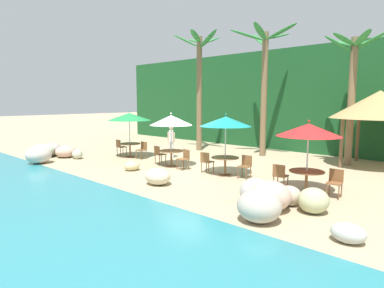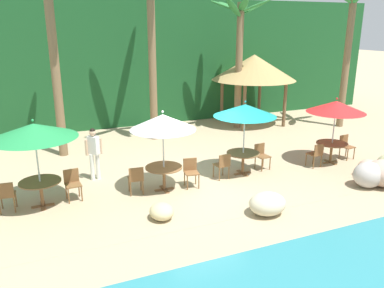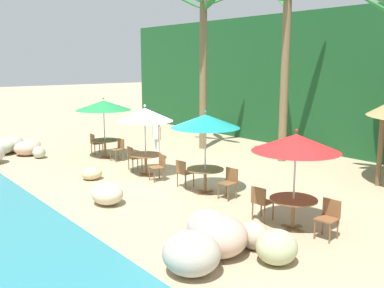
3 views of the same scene
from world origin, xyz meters
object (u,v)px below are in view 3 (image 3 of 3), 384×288
(umbrella_white, at_px, (145,115))
(chair_red_inland, at_px, (261,201))
(chair_green_inland, at_px, (95,142))
(chair_teal_inland, at_px, (183,172))
(dining_table_green, at_px, (105,143))
(chair_red_seaward, at_px, (329,216))
(chair_white_inland, at_px, (133,157))
(dining_table_white, at_px, (146,158))
(chair_teal_seaward, at_px, (229,181))
(dining_table_red, at_px, (293,204))
(palm_tree_second, at_px, (286,46))
(umbrella_teal, at_px, (205,121))
(umbrella_red, at_px, (296,143))
(chair_white_seaward, at_px, (159,165))
(palm_tree_nearest, at_px, (203,49))
(umbrella_green, at_px, (104,105))
(waiter_in_white, at_px, (157,136))
(dining_table_teal, at_px, (205,173))
(chair_green_seaward, at_px, (119,148))

(umbrella_white, height_order, chair_red_inland, umbrella_white)
(chair_green_inland, relative_size, chair_teal_inland, 1.00)
(umbrella_white, bearing_deg, dining_table_green, 175.82)
(chair_red_seaward, bearing_deg, chair_white_inland, -178.89)
(dining_table_white, height_order, chair_teal_seaward, chair_teal_seaward)
(chair_white_inland, bearing_deg, chair_teal_seaward, 5.59)
(dining_table_red, distance_m, palm_tree_second, 8.26)
(chair_green_inland, height_order, chair_teal_inland, same)
(chair_teal_inland, bearing_deg, umbrella_teal, 11.54)
(chair_red_inland, bearing_deg, umbrella_red, 12.32)
(chair_white_seaward, height_order, palm_tree_nearest, palm_tree_nearest)
(umbrella_green, bearing_deg, umbrella_teal, 0.00)
(chair_green_inland, bearing_deg, umbrella_teal, 0.16)
(umbrella_green, distance_m, waiter_in_white, 2.47)
(dining_table_white, bearing_deg, umbrella_teal, 5.03)
(dining_table_white, relative_size, chair_red_seaward, 1.26)
(palm_tree_nearest, bearing_deg, chair_red_seaward, -24.91)
(dining_table_white, xyz_separation_m, palm_tree_second, (1.42, 5.43, 3.81))
(umbrella_green, distance_m, chair_teal_seaward, 7.29)
(chair_red_inland, height_order, waiter_in_white, waiter_in_white)
(umbrella_green, relative_size, dining_table_teal, 2.23)
(umbrella_green, relative_size, chair_red_inland, 2.82)
(umbrella_green, distance_m, palm_tree_nearest, 5.01)
(umbrella_green, relative_size, dining_table_green, 2.23)
(dining_table_white, distance_m, dining_table_red, 6.32)
(chair_teal_seaward, height_order, chair_red_inland, same)
(umbrella_teal, bearing_deg, chair_teal_seaward, 13.35)
(chair_teal_seaward, relative_size, chair_red_inland, 1.00)
(umbrella_white, bearing_deg, chair_red_seaward, 1.28)
(umbrella_green, bearing_deg, chair_red_seaward, -0.49)
(dining_table_red, xyz_separation_m, waiter_in_white, (-8.06, 1.68, 0.37))
(chair_green_seaward, bearing_deg, chair_white_seaward, -7.30)
(palm_tree_nearest, bearing_deg, dining_table_white, -61.97)
(dining_table_green, distance_m, dining_table_red, 9.74)
(umbrella_white, bearing_deg, umbrella_green, 175.82)
(umbrella_teal, height_order, waiter_in_white, umbrella_teal)
(umbrella_teal, xyz_separation_m, chair_red_inland, (2.64, -0.46, -1.65))
(dining_table_green, height_order, chair_white_seaward, chair_white_seaward)
(umbrella_green, height_order, waiter_in_white, umbrella_green)
(umbrella_red, bearing_deg, umbrella_white, 179.77)
(chair_teal_inland, bearing_deg, chair_green_seaward, 175.92)
(dining_table_red, bearing_deg, umbrella_white, 179.77)
(chair_green_seaward, distance_m, waiter_in_white, 1.57)
(chair_white_inland, bearing_deg, chair_green_inland, 176.22)
(dining_table_white, distance_m, chair_white_inland, 0.86)
(dining_table_teal, height_order, umbrella_red, umbrella_red)
(umbrella_green, bearing_deg, dining_table_green, 90.00)
(waiter_in_white, bearing_deg, palm_tree_second, 49.98)
(chair_white_inland, height_order, chair_red_inland, same)
(umbrella_red, xyz_separation_m, waiter_in_white, (-8.06, 1.68, -1.07))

